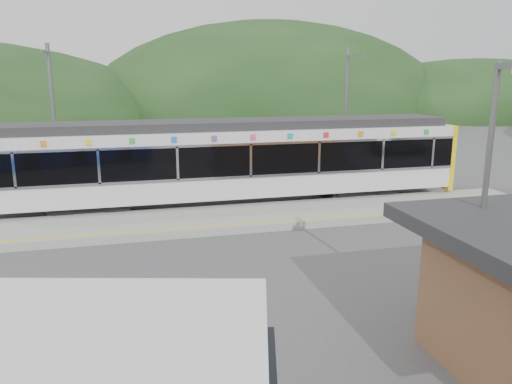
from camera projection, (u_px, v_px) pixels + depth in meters
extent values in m
plane|color=#4C4C4F|center=(254.00, 250.00, 16.56)|extent=(120.00, 120.00, 0.00)
ellipsoid|color=#1E3D19|center=(271.00, 116.00, 71.34)|extent=(52.00, 39.00, 26.00)
ellipsoid|color=#1E3D19|center=(473.00, 115.00, 72.65)|extent=(44.00, 33.00, 16.00)
cube|color=#9E9E99|center=(233.00, 218.00, 19.64)|extent=(26.00, 3.20, 0.30)
cube|color=yellow|center=(240.00, 224.00, 18.37)|extent=(26.00, 0.10, 0.01)
cube|color=black|center=(91.00, 206.00, 20.83)|extent=(3.20, 2.20, 0.56)
cube|color=black|center=(356.00, 190.00, 23.71)|extent=(3.20, 2.20, 0.56)
cube|color=silver|center=(232.00, 182.00, 22.10)|extent=(20.00, 2.90, 0.92)
cube|color=black|center=(232.00, 155.00, 21.83)|extent=(20.00, 2.96, 1.45)
cube|color=silver|center=(239.00, 177.00, 20.57)|extent=(20.00, 0.05, 0.10)
cube|color=silver|center=(239.00, 144.00, 20.26)|extent=(20.00, 0.05, 0.10)
cube|color=silver|center=(231.00, 134.00, 21.61)|extent=(20.00, 2.90, 0.45)
cube|color=#2D2D30|center=(231.00, 124.00, 21.52)|extent=(19.40, 2.50, 0.36)
cube|color=yellow|center=(435.00, 154.00, 24.33)|extent=(0.24, 2.92, 3.00)
cube|color=silver|center=(14.00, 170.00, 18.37)|extent=(0.10, 0.05, 1.35)
cube|color=silver|center=(99.00, 167.00, 19.09)|extent=(0.10, 0.05, 1.35)
cube|color=silver|center=(178.00, 163.00, 19.81)|extent=(0.10, 0.05, 1.35)
cube|color=silver|center=(251.00, 160.00, 20.53)|extent=(0.10, 0.05, 1.35)
cube|color=silver|center=(319.00, 157.00, 21.25)|extent=(0.10, 0.05, 1.35)
cube|color=silver|center=(383.00, 155.00, 21.98)|extent=(0.10, 0.05, 1.35)
cube|color=silver|center=(433.00, 153.00, 22.58)|extent=(0.10, 0.05, 1.35)
cube|color=orange|center=(43.00, 144.00, 18.43)|extent=(0.22, 0.04, 0.22)
cube|color=yellow|center=(89.00, 142.00, 18.81)|extent=(0.22, 0.04, 0.22)
cube|color=green|center=(132.00, 141.00, 19.20)|extent=(0.22, 0.04, 0.22)
cube|color=blue|center=(174.00, 140.00, 19.58)|extent=(0.22, 0.04, 0.22)
cube|color=purple|center=(214.00, 138.00, 19.96)|extent=(0.22, 0.04, 0.22)
cube|color=#E54C8C|center=(253.00, 137.00, 20.35)|extent=(0.22, 0.04, 0.22)
cube|color=#19A5A5|center=(290.00, 136.00, 20.73)|extent=(0.22, 0.04, 0.22)
cube|color=red|center=(326.00, 135.00, 21.12)|extent=(0.22, 0.04, 0.22)
cube|color=orange|center=(361.00, 134.00, 21.50)|extent=(0.22, 0.04, 0.22)
cube|color=yellow|center=(394.00, 133.00, 21.89)|extent=(0.22, 0.04, 0.22)
cube|color=green|center=(427.00, 132.00, 22.27)|extent=(0.22, 0.04, 0.22)
cylinder|color=slate|center=(54.00, 125.00, 22.19)|extent=(0.18, 0.18, 7.00)
cube|color=slate|center=(45.00, 52.00, 20.72)|extent=(0.08, 1.80, 0.08)
cylinder|color=slate|center=(345.00, 118.00, 25.55)|extent=(0.18, 0.18, 7.00)
cube|color=slate|center=(355.00, 55.00, 24.09)|extent=(0.08, 1.80, 0.08)
cylinder|color=slate|center=(483.00, 209.00, 10.24)|extent=(0.12, 0.12, 5.92)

